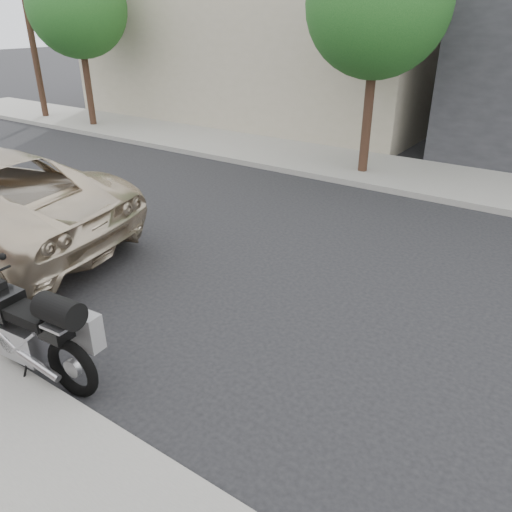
# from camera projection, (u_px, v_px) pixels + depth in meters

# --- Properties ---
(ground) EXTENTS (120.00, 120.00, 0.00)m
(ground) POSITION_uv_depth(u_px,v_px,m) (324.00, 287.00, 7.98)
(ground) COLOR black
(ground) RESTS_ON ground
(far_sidewalk) EXTENTS (44.00, 3.00, 0.15)m
(far_sidewalk) POSITION_uv_depth(u_px,v_px,m) (443.00, 181.00, 12.75)
(far_sidewalk) COLOR gray
(far_sidewalk) RESTS_ON ground
(far_building_cream) EXTENTS (14.00, 11.00, 8.00)m
(far_building_cream) POSITION_uv_depth(u_px,v_px,m) (288.00, 12.00, 20.81)
(far_building_cream) COLOR #A29982
(far_building_cream) RESTS_ON ground
(street_tree_mid) EXTENTS (3.40, 3.40, 5.70)m
(street_tree_mid) POSITION_uv_depth(u_px,v_px,m) (378.00, 4.00, 11.62)
(street_tree_mid) COLOR #39241A
(street_tree_mid) RESTS_ON far_sidewalk
(street_tree_right) EXTENTS (3.40, 3.40, 5.70)m
(street_tree_right) POSITION_uv_depth(u_px,v_px,m) (77.00, 7.00, 17.24)
(street_tree_right) COLOR #39241A
(street_tree_right) RESTS_ON far_sidewalk
(utility_pole) EXTENTS (0.24, 0.24, 6.70)m
(utility_pole) POSITION_uv_depth(u_px,v_px,m) (30.00, 26.00, 19.06)
(utility_pole) COLOR #39241A
(utility_pole) RESTS_ON far_sidewalk
(motorcycle) EXTENTS (2.41, 0.90, 1.52)m
(motorcycle) POSITION_uv_depth(u_px,v_px,m) (30.00, 328.00, 5.77)
(motorcycle) COLOR black
(motorcycle) RESTS_ON ground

